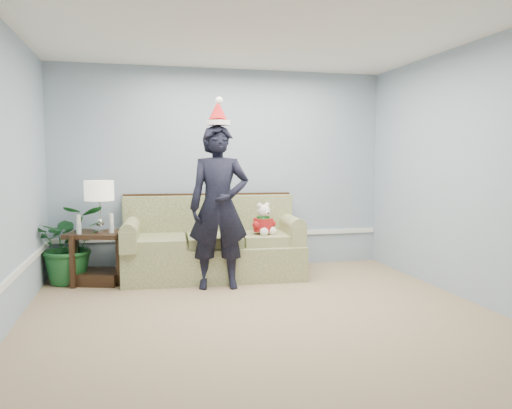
{
  "coord_description": "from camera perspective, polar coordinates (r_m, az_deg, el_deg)",
  "views": [
    {
      "loc": [
        -1.14,
        -4.2,
        1.49
      ],
      "look_at": [
        0.23,
        1.55,
        0.95
      ],
      "focal_mm": 35.0,
      "sensor_mm": 36.0,
      "label": 1
    }
  ],
  "objects": [
    {
      "name": "room_shell",
      "position": [
        4.36,
        1.75,
        3.33
      ],
      "size": [
        4.54,
        5.04,
        2.74
      ],
      "color": "tan",
      "rests_on": "ground"
    },
    {
      "name": "wainscot_trim",
      "position": [
        5.48,
        -13.64,
        -5.91
      ],
      "size": [
        4.49,
        4.99,
        0.06
      ],
      "color": "white",
      "rests_on": "room_shell"
    },
    {
      "name": "sofa",
      "position": [
        6.41,
        -4.96,
        -4.92
      ],
      "size": [
        2.28,
        1.09,
        1.04
      ],
      "rotation": [
        0.0,
        0.0,
        -0.06
      ],
      "color": "#566730",
      "rests_on": "room_shell"
    },
    {
      "name": "side_table",
      "position": [
        6.36,
        -17.68,
        -6.39
      ],
      "size": [
        0.77,
        0.7,
        0.62
      ],
      "rotation": [
        0.0,
        0.0,
        -0.3
      ],
      "color": "#342213",
      "rests_on": "room_shell"
    },
    {
      "name": "table_lamp",
      "position": [
        6.27,
        -17.49,
        1.29
      ],
      "size": [
        0.35,
        0.35,
        0.62
      ],
      "color": "silver",
      "rests_on": "side_table"
    },
    {
      "name": "candle_pair",
      "position": [
        6.16,
        -17.91,
        -2.2
      ],
      "size": [
        0.42,
        0.06,
        0.23
      ],
      "color": "silver",
      "rests_on": "side_table"
    },
    {
      "name": "houseplant",
      "position": [
        6.42,
        -20.47,
        -4.22
      ],
      "size": [
        0.98,
        0.89,
        0.96
      ],
      "primitive_type": "imported",
      "rotation": [
        0.0,
        0.0,
        0.18
      ],
      "color": "#1C5927",
      "rests_on": "room_shell"
    },
    {
      "name": "man",
      "position": [
        5.75,
        -4.27,
        -0.3
      ],
      "size": [
        0.73,
        0.52,
        1.89
      ],
      "primitive_type": "imported",
      "rotation": [
        0.0,
        0.0,
        -0.11
      ],
      "color": "black",
      "rests_on": "room_shell"
    },
    {
      "name": "santa_hat",
      "position": [
        5.76,
        -4.36,
        10.36
      ],
      "size": [
        0.32,
        0.35,
        0.32
      ],
      "rotation": [
        0.0,
        0.0,
        -0.19
      ],
      "color": "white",
      "rests_on": "man"
    },
    {
      "name": "teddy_bear",
      "position": [
        6.29,
        0.86,
        -2.11
      ],
      "size": [
        0.32,
        0.32,
        0.41
      ],
      "rotation": [
        0.0,
        0.0,
        0.37
      ],
      "color": "white",
      "rests_on": "sofa"
    }
  ]
}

